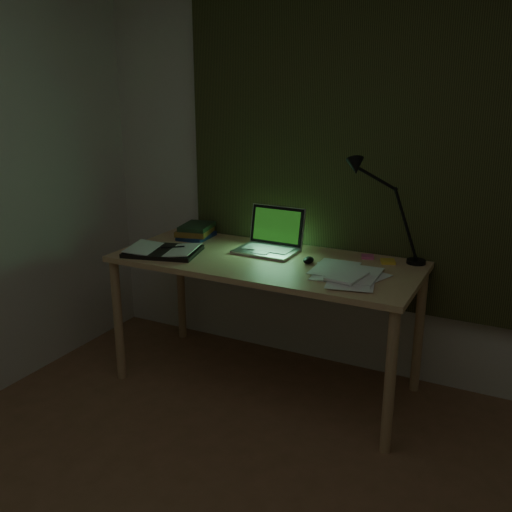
{
  "coord_description": "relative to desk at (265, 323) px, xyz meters",
  "views": [
    {
      "loc": [
        0.89,
        -1.16,
        1.7
      ],
      "look_at": [
        -0.42,
        1.43,
        0.82
      ],
      "focal_mm": 40.0,
      "sensor_mm": 36.0,
      "label": 1
    }
  ],
  "objects": [
    {
      "name": "open_textbook",
      "position": [
        -0.57,
        -0.16,
        0.4
      ],
      "size": [
        0.46,
        0.38,
        0.03
      ],
      "primitive_type": null,
      "rotation": [
        0.0,
        0.0,
        0.25
      ],
      "color": "white",
      "rests_on": "desk"
    },
    {
      "name": "desk_lamp",
      "position": [
        0.76,
        0.3,
        0.66
      ],
      "size": [
        0.38,
        0.3,
        0.55
      ],
      "primitive_type": null,
      "rotation": [
        0.0,
        0.0,
        0.04
      ],
      "color": "black",
      "rests_on": "desk"
    },
    {
      "name": "mouse",
      "position": [
        0.24,
        0.04,
        0.4
      ],
      "size": [
        0.07,
        0.1,
        0.03
      ],
      "primitive_type": "ellipsoid",
      "rotation": [
        0.0,
        0.0,
        0.16
      ],
      "color": "black",
      "rests_on": "desk"
    },
    {
      "name": "curtain",
      "position": [
        0.42,
        0.41,
        1.07
      ],
      "size": [
        2.2,
        0.06,
        2.0
      ],
      "primitive_type": "cube",
      "color": "#2D2F17",
      "rests_on": "wall_back"
    },
    {
      "name": "wall_back",
      "position": [
        0.42,
        0.45,
        0.87
      ],
      "size": [
        3.5,
        0.0,
        2.5
      ],
      "primitive_type": "cube",
      "color": "silver",
      "rests_on": "ground"
    },
    {
      "name": "laptop",
      "position": [
        -0.05,
        0.12,
        0.51
      ],
      "size": [
        0.36,
        0.4,
        0.25
      ],
      "primitive_type": null,
      "rotation": [
        0.0,
        0.0,
        -0.03
      ],
      "color": "silver",
      "rests_on": "desk"
    },
    {
      "name": "loose_papers",
      "position": [
        0.46,
        -0.11,
        0.39
      ],
      "size": [
        0.41,
        0.43,
        0.02
      ],
      "primitive_type": null,
      "rotation": [
        0.0,
        0.0,
        -0.22
      ],
      "color": "white",
      "rests_on": "desk"
    },
    {
      "name": "sticky_pink",
      "position": [
        0.5,
        0.28,
        0.39
      ],
      "size": [
        0.09,
        0.09,
        0.01
      ],
      "primitive_type": "cube",
      "rotation": [
        0.0,
        0.0,
        0.33
      ],
      "color": "#E75996",
      "rests_on": "desk"
    },
    {
      "name": "sticky_yellow",
      "position": [
        0.62,
        0.24,
        0.39
      ],
      "size": [
        0.1,
        0.1,
        0.02
      ],
      "primitive_type": "cube",
      "rotation": [
        0.0,
        0.0,
        0.38
      ],
      "color": "yellow",
      "rests_on": "desk"
    },
    {
      "name": "book_stack",
      "position": [
        -0.59,
        0.21,
        0.43
      ],
      "size": [
        0.21,
        0.24,
        0.09
      ],
      "primitive_type": null,
      "rotation": [
        0.0,
        0.0,
        0.09
      ],
      "color": "white",
      "rests_on": "desk"
    },
    {
      "name": "desk",
      "position": [
        0.0,
        0.0,
        0.0
      ],
      "size": [
        1.69,
        0.74,
        0.77
      ],
      "primitive_type": null,
      "color": "#DBB176",
      "rests_on": "floor"
    }
  ]
}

